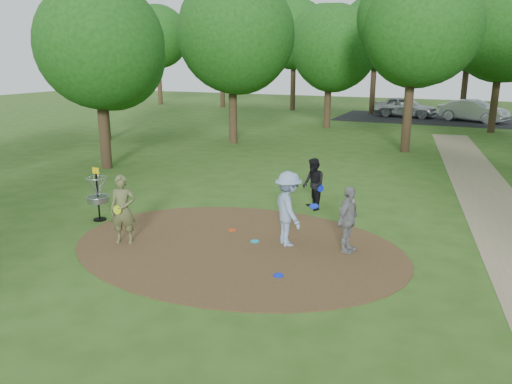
% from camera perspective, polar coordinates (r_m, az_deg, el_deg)
% --- Properties ---
extents(ground, '(100.00, 100.00, 0.00)m').
position_cam_1_polar(ground, '(12.36, -2.26, -6.26)').
color(ground, '#2D5119').
rests_on(ground, ground).
extents(dirt_clearing, '(8.40, 8.40, 0.02)m').
position_cam_1_polar(dirt_clearing, '(12.36, -2.26, -6.22)').
color(dirt_clearing, '#47301C').
rests_on(dirt_clearing, ground).
extents(parking_lot, '(14.00, 8.00, 0.01)m').
position_cam_1_polar(parking_lot, '(40.70, 19.47, 7.88)').
color(parking_lot, black).
rests_on(parking_lot, ground).
extents(player_observer_with_disc, '(0.74, 0.62, 1.74)m').
position_cam_1_polar(player_observer_with_disc, '(12.75, -14.97, -1.97)').
color(player_observer_with_disc, brown).
rests_on(player_observer_with_disc, ground).
extents(player_throwing_with_disc, '(1.43, 1.36, 1.86)m').
position_cam_1_polar(player_throwing_with_disc, '(12.19, 3.70, -1.95)').
color(player_throwing_with_disc, '#7E96BC').
rests_on(player_throwing_with_disc, ground).
extents(player_walking_with_disc, '(0.95, 0.98, 1.59)m').
position_cam_1_polar(player_walking_with_disc, '(15.21, 6.58, 0.88)').
color(player_walking_with_disc, black).
rests_on(player_walking_with_disc, ground).
extents(player_waiting_with_disc, '(0.57, 1.00, 1.62)m').
position_cam_1_polar(player_waiting_with_disc, '(11.94, 10.46, -3.16)').
color(player_waiting_with_disc, gray).
rests_on(player_waiting_with_disc, ground).
extents(disc_ground_cyan, '(0.22, 0.22, 0.02)m').
position_cam_1_polar(disc_ground_cyan, '(12.62, -0.14, -5.65)').
color(disc_ground_cyan, '#19A8CA').
rests_on(disc_ground_cyan, dirt_clearing).
extents(disc_ground_blue, '(0.22, 0.22, 0.02)m').
position_cam_1_polar(disc_ground_blue, '(10.74, 2.57, -9.50)').
color(disc_ground_blue, '#0D23E8').
rests_on(disc_ground_blue, dirt_clearing).
extents(disc_ground_red, '(0.22, 0.22, 0.02)m').
position_cam_1_polar(disc_ground_red, '(13.43, -2.73, -4.36)').
color(disc_ground_red, '#D84115').
rests_on(disc_ground_red, dirt_clearing).
extents(car_left, '(4.92, 2.51, 1.60)m').
position_cam_1_polar(car_left, '(41.35, 16.73, 9.31)').
color(car_left, '#ADB1B5').
rests_on(car_left, ground).
extents(car_right, '(5.06, 3.45, 1.58)m').
position_cam_1_polar(car_right, '(39.98, 23.58, 8.51)').
color(car_right, '#AEAFB6').
rests_on(car_right, ground).
extents(disc_golf_basket, '(0.63, 0.63, 1.54)m').
position_cam_1_polar(disc_golf_basket, '(14.76, -17.67, 0.15)').
color(disc_golf_basket, black).
rests_on(disc_golf_basket, ground).
extents(tree_ring, '(37.45, 46.18, 9.57)m').
position_cam_1_polar(tree_ring, '(19.45, 17.02, 16.86)').
color(tree_ring, '#332316').
rests_on(tree_ring, ground).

